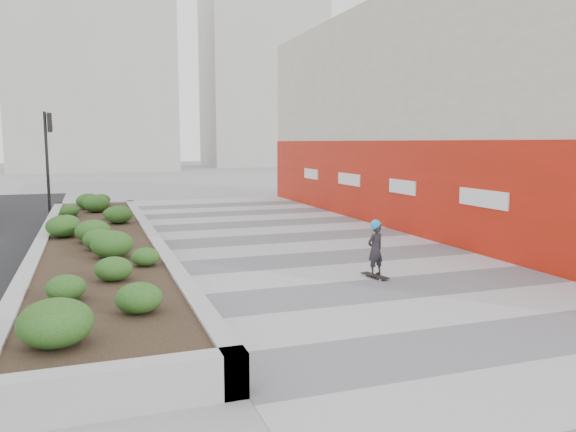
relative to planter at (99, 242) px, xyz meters
name	(u,v)px	position (x,y,z in m)	size (l,w,h in m)	color
ground	(442,314)	(5.50, -7.00, -0.42)	(160.00, 160.00, 0.00)	gray
walkway	(363,275)	(5.50, -4.00, -0.41)	(8.00, 36.00, 0.01)	#A8A8AD
building	(465,113)	(12.48, 1.98, 3.56)	(6.04, 24.08, 8.00)	#BEB4A2
planter	(99,242)	(0.00, 0.00, 0.00)	(3.00, 18.00, 0.90)	#9E9EA0
traffic_signal_near	(48,147)	(-1.73, 10.50, 2.34)	(0.33, 0.28, 4.20)	black
distant_bldg_north_l	(92,74)	(0.50, 48.00, 9.58)	(16.00, 12.00, 20.00)	#ADAAA3
distant_bldg_north_r	(263,68)	(20.50, 53.00, 11.58)	(14.00, 10.00, 24.00)	#ADAAA3
manhole_cover	(383,274)	(6.00, -4.00, -0.42)	(0.44, 0.44, 0.01)	#595654
skateboarder	(375,249)	(5.63, -4.32, 0.24)	(0.48, 0.75, 1.29)	beige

